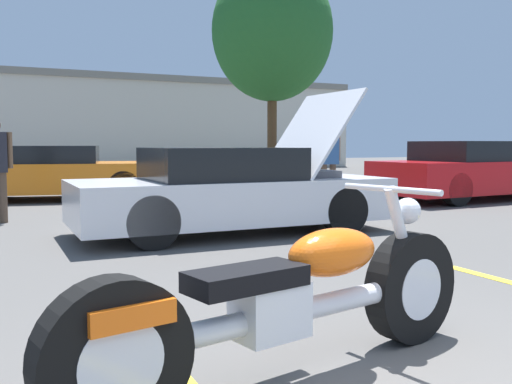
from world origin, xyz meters
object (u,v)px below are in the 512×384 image
Objects in this scene: tree_background at (272,32)px; parked_car_right_row at (475,171)px; motorcycle at (292,302)px; spectator_near_motorcycle at (328,154)px; parked_car_mid_row at (58,173)px; show_car_hood_open at (233,191)px.

tree_background is 9.08m from parked_car_right_row.
spectator_near_motorcycle reaches higher than motorcycle.
parked_car_mid_row is 2.73× the size of spectator_near_motorcycle.
tree_background is 9.37m from spectator_near_motorcycle.
parked_car_mid_row is (0.09, 10.64, 0.17)m from motorcycle.
motorcycle is 10.64m from parked_car_mid_row.
show_car_hood_open is 2.48× the size of spectator_near_motorcycle.
motorcycle is 0.61× the size of show_car_hood_open.
motorcycle is 0.55× the size of parked_car_mid_row.
parked_car_mid_row is 9.18m from parked_car_right_row.
motorcycle is at bearing -109.29° from show_car_hood_open.
motorcycle is at bearing -116.96° from tree_background.
motorcycle is 1.50× the size of spectator_near_motorcycle.
parked_car_right_row is at bearing -12.89° from parked_car_mid_row.
motorcycle is 4.93m from show_car_hood_open.
motorcycle is 0.54× the size of parked_car_right_row.
tree_background is 17.01m from motorcycle.
show_car_hood_open is at bearing 58.49° from motorcycle.
tree_background reaches higher than show_car_hood_open.
show_car_hood_open reaches higher than spectator_near_motorcycle.
parked_car_mid_row is at bearing -151.54° from tree_background.
parked_car_mid_row is at bearing 137.65° from spectator_near_motorcycle.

